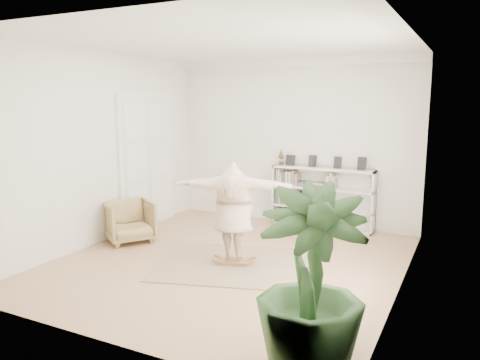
# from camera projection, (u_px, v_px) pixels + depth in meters

# --- Properties ---
(floor) EXTENTS (6.00, 6.00, 0.00)m
(floor) POSITION_uv_depth(u_px,v_px,m) (230.00, 262.00, 7.95)
(floor) COLOR #AD7C59
(floor) RESTS_ON ground
(room_shell) EXTENTS (6.00, 6.00, 6.00)m
(room_shell) POSITION_uv_depth(u_px,v_px,m) (294.00, 62.00, 9.95)
(room_shell) COLOR silver
(room_shell) RESTS_ON floor
(doors) EXTENTS (0.09, 1.78, 2.92)m
(doors) POSITION_uv_depth(u_px,v_px,m) (147.00, 162.00, 10.06)
(doors) COLOR white
(doors) RESTS_ON floor
(bookshelf) EXTENTS (2.20, 0.35, 1.64)m
(bookshelf) POSITION_uv_depth(u_px,v_px,m) (322.00, 198.00, 10.00)
(bookshelf) COLOR silver
(bookshelf) RESTS_ON floor
(armchair) EXTENTS (1.21, 1.20, 0.80)m
(armchair) POSITION_uv_depth(u_px,v_px,m) (129.00, 221.00, 9.06)
(armchair) COLOR tan
(armchair) RESTS_ON floor
(rug) EXTENTS (2.97, 2.64, 0.02)m
(rug) POSITION_uv_depth(u_px,v_px,m) (234.00, 264.00, 7.81)
(rug) COLOR tan
(rug) RESTS_ON floor
(rocker_board) EXTENTS (0.54, 0.42, 0.10)m
(rocker_board) POSITION_uv_depth(u_px,v_px,m) (234.00, 261.00, 7.80)
(rocker_board) COLOR brown
(rocker_board) RESTS_ON rug
(person) EXTENTS (2.10, 1.11, 1.65)m
(person) POSITION_uv_depth(u_px,v_px,m) (233.00, 209.00, 7.65)
(person) COLOR #C8A996
(person) RESTS_ON rocker_board
(houseplant) EXTENTS (1.41, 1.41, 1.91)m
(houseplant) POSITION_uv_depth(u_px,v_px,m) (310.00, 283.00, 4.55)
(houseplant) COLOR #30562B
(houseplant) RESTS_ON floor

